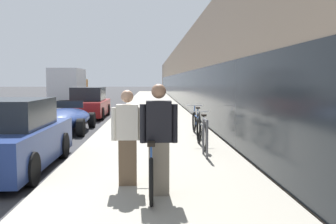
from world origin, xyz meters
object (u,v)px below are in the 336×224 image
Objects in this scene: person_rider at (159,139)px; vintage_roadster_curbside at (63,119)px; tandem_bicycle at (151,166)px; cruiser_bike_middle at (196,123)px; bike_rack_hoop at (205,134)px; moving_truck at (69,85)px; cruiser_bike_nearest at (202,132)px; parked_sedan_far at (89,104)px; person_bystander at (128,137)px; parked_sedan_curbside at (5,138)px.

person_rider is 0.40× the size of vintage_roadster_curbside.
vintage_roadster_curbside is (-3.25, 8.01, -0.50)m from person_rider.
cruiser_bike_middle is at bearing 76.32° from tandem_bicycle.
bike_rack_hoop is at bearing 63.79° from tandem_bicycle.
vintage_roadster_curbside is 0.66× the size of moving_truck.
bike_rack_hoop is at bearing -93.98° from cruiser_bike_nearest.
tandem_bicycle is at bearing -103.68° from cruiser_bike_middle.
parked_sedan_far is at bearing 103.57° from person_rider.
person_rider reaches higher than person_bystander.
vintage_roadster_curbside is 0.99× the size of parked_sedan_far.
bike_rack_hoop is 0.21× the size of parked_sedan_far.
parked_sedan_far is (-4.50, 7.14, 0.15)m from cruiser_bike_middle.
tandem_bicycle is 0.55× the size of parked_sedan_far.
bike_rack_hoop reaches higher than tandem_bicycle.
tandem_bicycle is at bearing 112.23° from person_rider.
person_bystander is 7.97m from vintage_roadster_curbside.
cruiser_bike_nearest is at bearing 63.69° from person_bystander.
person_bystander is 5.84m from cruiser_bike_middle.
parked_sedan_curbside is at bearing 143.93° from person_rider.
parked_sedan_curbside reaches higher than cruiser_bike_middle.
person_bystander is at bearing -107.93° from cruiser_bike_middle.
parked_sedan_far is (-4.28, 10.51, 0.01)m from bike_rack_hoop.
parked_sedan_curbside is (-2.59, 1.70, -0.26)m from person_bystander.
parked_sedan_curbside is 0.98× the size of parked_sedan_far.
person_rider reaches higher than parked_sedan_far.
moving_truck is (-4.20, 15.10, 0.78)m from parked_sedan_far.
parked_sedan_far reaches higher than tandem_bicycle.
tandem_bicycle is at bearing -67.91° from vintage_roadster_curbside.
person_rider is at bearing -67.90° from vintage_roadster_curbside.
vintage_roadster_curbside is (-4.55, 1.92, -0.06)m from cruiser_bike_middle.
parked_sedan_far is at bearing 112.17° from bike_rack_hoop.
cruiser_bike_middle is at bearing -68.64° from moving_truck.
cruiser_bike_middle is (1.30, 6.09, -0.44)m from person_rider.
tandem_bicycle is 1.47× the size of person_bystander.
person_rider is 4.11m from cruiser_bike_nearest.
tandem_bicycle is 0.62m from person_bystander.
vintage_roadster_curbside is at bearing 129.37° from bike_rack_hoop.
cruiser_bike_nearest is 0.43× the size of parked_sedan_far.
vintage_roadster_curbside reaches higher than cruiser_bike_nearest.
person_rider is 2.95m from bike_rack_hoop.
parked_sedan_far reaches higher than vintage_roadster_curbside.
person_rider is at bearing -48.03° from person_bystander.
person_rider is at bearing -76.43° from parked_sedan_far.
vintage_roadster_curbside is 20.76m from moving_truck.
parked_sedan_curbside reaches higher than cruiser_bike_nearest.
vintage_roadster_curbside is at bearing 112.09° from tandem_bicycle.
person_bystander is at bearing -76.04° from moving_truck.
person_bystander is 0.38× the size of parked_sedan_far.
tandem_bicycle is 1.38× the size of person_rider.
cruiser_bike_nearest is (1.66, 3.37, -0.40)m from person_bystander.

